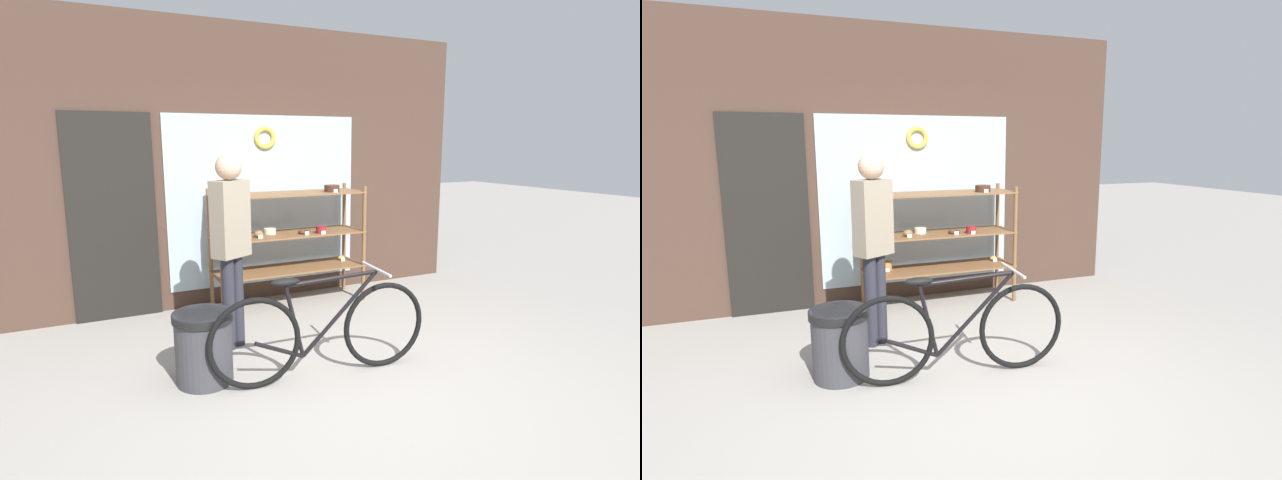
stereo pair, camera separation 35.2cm
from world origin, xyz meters
TOP-DOWN VIEW (x-y plane):
  - ground_plane at (0.00, 0.00)m, footprint 30.00×30.00m
  - storefront_facade at (-0.04, 2.52)m, footprint 5.43×0.13m
  - display_case at (0.33, 2.13)m, footprint 1.69×0.52m
  - bicycle at (-0.12, 0.36)m, footprint 1.77×0.46m
  - pedestrian at (-0.57, 1.22)m, footprint 0.37×0.31m
  - trash_bin at (-0.96, 0.67)m, footprint 0.45×0.45m

SIDE VIEW (x-z plane):
  - ground_plane at x=0.00m, z-range 0.00..0.00m
  - trash_bin at x=-0.96m, z-range 0.03..0.58m
  - bicycle at x=-0.12m, z-range -0.04..0.80m
  - display_case at x=0.33m, z-range 0.13..1.47m
  - pedestrian at x=-0.57m, z-range 0.16..1.87m
  - storefront_facade at x=-0.04m, z-range -0.03..3.03m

